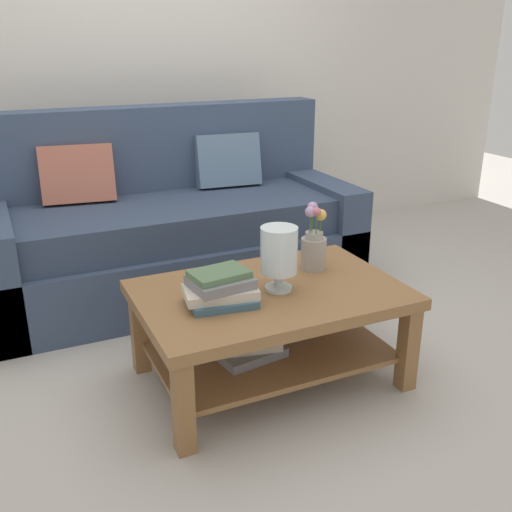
{
  "coord_description": "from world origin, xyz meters",
  "views": [
    {
      "loc": [
        -1.01,
        -2.45,
        1.45
      ],
      "look_at": [
        0.0,
        -0.25,
        0.54
      ],
      "focal_mm": 41.06,
      "sensor_mm": 36.0,
      "label": 1
    }
  ],
  "objects_px": {
    "book_stack_main": "(221,288)",
    "glass_hurricane_vase": "(279,252)",
    "couch": "(171,230)",
    "coffee_table": "(269,316)",
    "flower_pitcher": "(314,245)"
  },
  "relations": [
    {
      "from": "book_stack_main",
      "to": "glass_hurricane_vase",
      "type": "bearing_deg",
      "value": 4.98
    },
    {
      "from": "glass_hurricane_vase",
      "to": "couch",
      "type": "bearing_deg",
      "value": 95.32
    },
    {
      "from": "coffee_table",
      "to": "flower_pitcher",
      "type": "height_order",
      "value": "flower_pitcher"
    },
    {
      "from": "couch",
      "to": "glass_hurricane_vase",
      "type": "height_order",
      "value": "couch"
    },
    {
      "from": "couch",
      "to": "flower_pitcher",
      "type": "distance_m",
      "value": 1.13
    },
    {
      "from": "book_stack_main",
      "to": "flower_pitcher",
      "type": "bearing_deg",
      "value": 17.98
    },
    {
      "from": "coffee_table",
      "to": "book_stack_main",
      "type": "xyz_separation_m",
      "value": [
        -0.23,
        -0.04,
        0.19
      ]
    },
    {
      "from": "coffee_table",
      "to": "glass_hurricane_vase",
      "type": "xyz_separation_m",
      "value": [
        0.04,
        -0.02,
        0.29
      ]
    },
    {
      "from": "glass_hurricane_vase",
      "to": "flower_pitcher",
      "type": "height_order",
      "value": "flower_pitcher"
    },
    {
      "from": "glass_hurricane_vase",
      "to": "coffee_table",
      "type": "bearing_deg",
      "value": 156.27
    },
    {
      "from": "glass_hurricane_vase",
      "to": "book_stack_main",
      "type": "bearing_deg",
      "value": -175.02
    },
    {
      "from": "couch",
      "to": "flower_pitcher",
      "type": "height_order",
      "value": "couch"
    },
    {
      "from": "couch",
      "to": "book_stack_main",
      "type": "xyz_separation_m",
      "value": [
        -0.16,
        -1.22,
        0.14
      ]
    },
    {
      "from": "glass_hurricane_vase",
      "to": "flower_pitcher",
      "type": "bearing_deg",
      "value": 30.03
    },
    {
      "from": "coffee_table",
      "to": "book_stack_main",
      "type": "distance_m",
      "value": 0.3
    }
  ]
}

